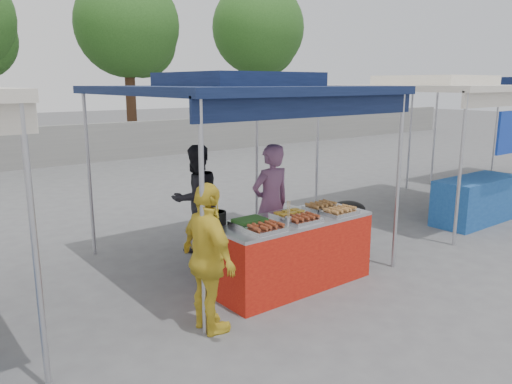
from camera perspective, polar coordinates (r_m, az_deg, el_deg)
ground_plane at (r=6.36m, az=3.38°, el=-10.21°), size 80.00×80.00×0.00m
back_wall at (r=15.98m, az=-23.70°, el=4.72°), size 40.00×0.25×1.20m
main_canopy at (r=6.63m, az=-2.01°, el=11.76°), size 3.20×3.20×2.57m
neighbor_stall_right at (r=9.80m, az=21.48°, el=6.60°), size 3.20×3.20×2.57m
tree_2 at (r=19.01m, az=-14.14°, el=17.51°), size 3.66×3.63×6.23m
tree_3 at (r=21.97m, az=0.47°, el=17.74°), size 3.83×3.83×6.58m
vendor_table at (r=6.14m, az=4.05°, el=-6.82°), size 2.00×0.80×0.85m
food_tray_fl at (r=5.45m, az=1.11°, el=-4.20°), size 0.42×0.30×0.07m
food_tray_fm at (r=5.82m, az=5.31°, el=-3.18°), size 0.42×0.30×0.07m
food_tray_fr at (r=6.24m, az=9.57°, el=-2.24°), size 0.42×0.30×0.07m
food_tray_bl at (r=5.70m, az=-0.72°, el=-3.45°), size 0.42×0.30×0.07m
food_tray_bm at (r=6.07m, az=3.84°, el=-2.49°), size 0.42×0.30×0.07m
food_tray_br at (r=6.46m, az=7.47°, el=-1.67°), size 0.42×0.30×0.07m
cooking_pot at (r=5.75m, az=-4.67°, el=-2.95°), size 0.25×0.25×0.15m
skewer_cup at (r=5.71m, az=3.70°, el=-3.32°), size 0.08×0.08×0.10m
wok_burner at (r=7.32m, az=10.49°, el=-3.47°), size 0.47×0.47×0.79m
crate_left at (r=6.48m, az=-1.01°, el=-8.44°), size 0.46×0.32×0.27m
crate_right at (r=6.73m, az=1.73°, el=-7.43°), size 0.53×0.37×0.32m
crate_stacked at (r=6.63m, az=1.75°, el=-4.92°), size 0.49×0.35×0.30m
vendor_woman at (r=6.78m, az=1.71°, el=-1.41°), size 0.61×0.41×1.65m
helper_man at (r=7.33m, az=-6.85°, el=-0.73°), size 0.77×0.60×1.58m
customer_person at (r=4.92m, az=-5.46°, el=-7.65°), size 0.41×0.90×1.52m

